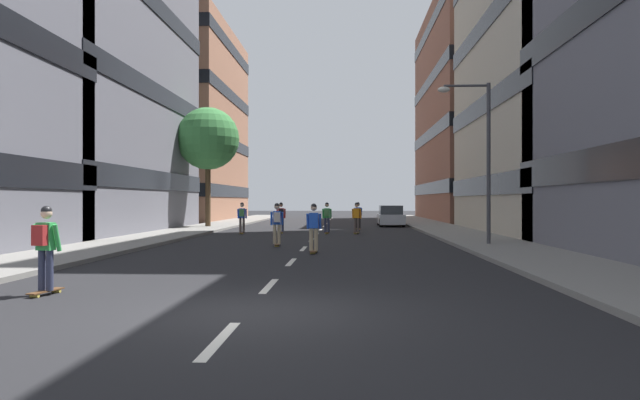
{
  "coord_description": "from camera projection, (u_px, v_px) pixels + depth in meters",
  "views": [
    {
      "loc": [
        1.72,
        -9.82,
        1.88
      ],
      "look_at": [
        0.0,
        26.72,
        1.92
      ],
      "focal_mm": 32.91,
      "sensor_mm": 36.0,
      "label": 1
    }
  ],
  "objects": [
    {
      "name": "skater_6",
      "position": [
        314.0,
        226.0,
        20.87
      ],
      "size": [
        0.54,
        0.91,
        1.78
      ],
      "color": "brown",
      "rests_on": "ground_plane"
    },
    {
      "name": "skater_1",
      "position": [
        281.0,
        216.0,
        33.62
      ],
      "size": [
        0.56,
        0.92,
        1.78
      ],
      "color": "brown",
      "rests_on": "ground_plane"
    },
    {
      "name": "skater_4",
      "position": [
        327.0,
        216.0,
        33.22
      ],
      "size": [
        0.54,
        0.91,
        1.78
      ],
      "color": "brown",
      "rests_on": "ground_plane"
    },
    {
      "name": "street_tree_near",
      "position": [
        208.0,
        139.0,
        39.8
      ],
      "size": [
        4.24,
        4.24,
        8.08
      ],
      "color": "#4C3823",
      "rests_on": "sidewalk_left"
    },
    {
      "name": "sidewalk_right",
      "position": [
        443.0,
        229.0,
        37.05
      ],
      "size": [
        3.38,
        67.36,
        0.14
      ],
      "primitive_type": "cube",
      "color": "gray",
      "rests_on": "ground_plane"
    },
    {
      "name": "skater_3",
      "position": [
        242.0,
        216.0,
        33.02
      ],
      "size": [
        0.55,
        0.91,
        1.78
      ],
      "color": "brown",
      "rests_on": "ground_plane"
    },
    {
      "name": "skater_7",
      "position": [
        277.0,
        222.0,
        24.09
      ],
      "size": [
        0.56,
        0.92,
        1.78
      ],
      "color": "brown",
      "rests_on": "ground_plane"
    },
    {
      "name": "parked_car_near",
      "position": [
        391.0,
        217.0,
        42.87
      ],
      "size": [
        1.82,
        4.4,
        1.52
      ],
      "color": "#B2B7BF",
      "rests_on": "ground_plane"
    },
    {
      "name": "skater_2",
      "position": [
        357.0,
        216.0,
        33.07
      ],
      "size": [
        0.57,
        0.92,
        1.78
      ],
      "color": "brown",
      "rests_on": "ground_plane"
    },
    {
      "name": "building_left_far",
      "position": [
        167.0,
        124.0,
        56.79
      ],
      "size": [
        12.81,
        18.68,
        18.37
      ],
      "color": "#9E6B51",
      "rests_on": "ground_plane"
    },
    {
      "name": "skater_5",
      "position": [
        45.0,
        244.0,
        11.62
      ],
      "size": [
        0.56,
        0.92,
        1.78
      ],
      "color": "brown",
      "rests_on": "ground_plane"
    },
    {
      "name": "building_left_mid",
      "position": [
        51.0,
        14.0,
        34.65
      ],
      "size": [
        12.81,
        19.43,
        25.64
      ],
      "color": "slate",
      "rests_on": "ground_plane"
    },
    {
      "name": "ground_plane",
      "position": [
        318.0,
        233.0,
        34.35
      ],
      "size": [
        146.98,
        146.98,
        0.0
      ],
      "primitive_type": "plane",
      "color": "black"
    },
    {
      "name": "building_right_far",
      "position": [
        497.0,
        113.0,
        55.3
      ],
      "size": [
        12.81,
        22.87,
        20.19
      ],
      "color": "brown",
      "rests_on": "ground_plane"
    },
    {
      "name": "sidewalk_left",
      "position": [
        201.0,
        229.0,
        37.78
      ],
      "size": [
        3.38,
        67.36,
        0.14
      ],
      "primitive_type": "cube",
      "color": "gray",
      "rests_on": "ground_plane"
    },
    {
      "name": "streetlamp_right",
      "position": [
        479.0,
        145.0,
        23.71
      ],
      "size": [
        2.13,
        0.3,
        6.5
      ],
      "color": "#3F3F44",
      "rests_on": "sidewalk_right"
    },
    {
      "name": "lane_markings",
      "position": [
        319.0,
        232.0,
        35.36
      ],
      "size": [
        0.16,
        57.2,
        0.01
      ],
      "color": "silver",
      "rests_on": "ground_plane"
    },
    {
      "name": "skater_0",
      "position": [
        358.0,
        214.0,
        37.98
      ],
      "size": [
        0.56,
        0.92,
        1.78
      ],
      "color": "brown",
      "rests_on": "ground_plane"
    }
  ]
}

